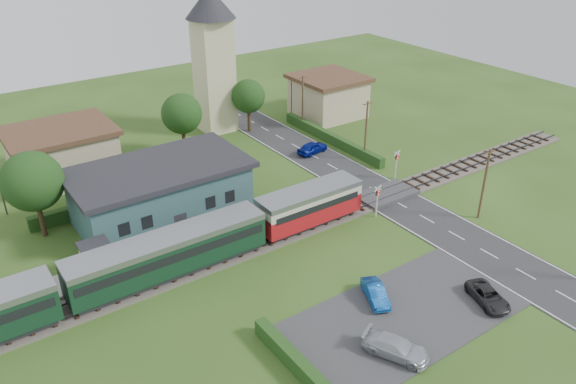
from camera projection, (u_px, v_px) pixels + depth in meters
ground at (319, 236)px, 49.88m from camera, size 120.00×120.00×0.00m
railway_track at (306, 225)px, 51.28m from camera, size 76.00×3.20×0.49m
road at (400, 204)px, 54.92m from camera, size 6.00×70.00×0.05m
car_park at (405, 315)px, 40.40m from camera, size 17.00×9.00×0.08m
crossing_deck at (386, 195)px, 56.28m from camera, size 6.20×3.40×0.45m
platform at (191, 242)px, 48.49m from camera, size 30.00×3.00×0.45m
equipment_hut at (97, 258)px, 43.73m from camera, size 2.30×2.30×2.55m
station_building at (161, 192)px, 51.54m from camera, size 16.00×9.00×5.30m
train at (130, 267)px, 41.99m from camera, size 43.20×2.90×3.40m
church_tower at (213, 50)px, 67.94m from camera, size 6.00×6.00×17.60m
house_west at (62, 153)px, 59.12m from camera, size 10.80×8.80×5.50m
house_east at (328, 95)px, 76.09m from camera, size 8.80×8.80×5.50m
hedge_carpark at (298, 365)px, 35.33m from camera, size 0.80×9.00×1.20m
hedge_roadside at (331, 138)px, 68.38m from camera, size 0.80×18.00×1.20m
hedge_station at (145, 193)px, 55.76m from camera, size 22.00×0.80×1.30m
tree_a at (33, 182)px, 47.40m from camera, size 5.20×5.20×8.00m
tree_b at (182, 114)px, 63.21m from camera, size 4.60×4.60×7.34m
tree_c at (248, 96)px, 69.88m from camera, size 4.20×4.20×6.78m
utility_pole_b at (484, 183)px, 51.01m from camera, size 1.40×0.22×7.00m
utility_pole_c at (366, 130)px, 62.62m from camera, size 1.40×0.22×7.00m
utility_pole_d at (303, 101)px, 71.32m from camera, size 1.40×0.22×7.00m
crossing_signal_near at (377, 197)px, 51.82m from camera, size 0.84×0.28×3.28m
crossing_signal_far at (397, 160)px, 58.94m from camera, size 0.84×0.28×3.28m
streetlamp_west at (0, 186)px, 51.84m from camera, size 0.30×0.30×5.15m
streetlamp_east at (291, 93)px, 76.13m from camera, size 0.30×0.30×5.15m
car_on_road at (312, 148)px, 65.54m from camera, size 4.18×2.26×1.35m
car_park_blue at (375, 293)px, 41.60m from camera, size 2.60×3.80×1.19m
car_park_silver at (396, 347)px, 36.52m from camera, size 3.57×4.78×1.29m
car_park_dark at (488, 296)px, 41.34m from camera, size 2.99×4.32×1.10m
pedestrian_near at (256, 213)px, 50.90m from camera, size 0.68×0.54×1.63m
pedestrian_far at (134, 255)px, 44.69m from camera, size 0.84×1.01×1.87m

